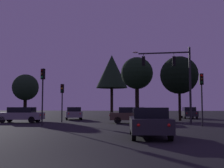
# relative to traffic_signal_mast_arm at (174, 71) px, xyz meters

# --- Properties ---
(ground_plane) EXTENTS (168.00, 168.00, 0.00)m
(ground_plane) POSITION_rel_traffic_signal_mast_arm_xyz_m (-4.66, 4.45, -4.90)
(ground_plane) COLOR black
(ground_plane) RESTS_ON ground
(traffic_signal_mast_arm) EXTENTS (5.44, 0.48, 7.14)m
(traffic_signal_mast_arm) POSITION_rel_traffic_signal_mast_arm_xyz_m (0.00, 0.00, 0.00)
(traffic_signal_mast_arm) COLOR #232326
(traffic_signal_mast_arm) RESTS_ON ground
(traffic_light_corner_left) EXTENTS (0.36, 0.39, 4.76)m
(traffic_light_corner_left) POSITION_rel_traffic_signal_mast_arm_xyz_m (-11.20, -4.21, -1.54)
(traffic_light_corner_left) COLOR #232326
(traffic_light_corner_left) RESTS_ON ground
(traffic_light_corner_right) EXTENTS (0.31, 0.36, 3.87)m
(traffic_light_corner_right) POSITION_rel_traffic_signal_mast_arm_xyz_m (-11.13, 0.91, -2.14)
(traffic_light_corner_right) COLOR #232326
(traffic_light_corner_right) RESTS_ON ground
(traffic_light_median) EXTENTS (0.30, 0.35, 4.23)m
(traffic_light_median) POSITION_rel_traffic_signal_mast_arm_xyz_m (1.86, -3.48, -1.90)
(traffic_light_median) COLOR #232326
(traffic_light_median) RESTS_ON ground
(car_nearside_lane) EXTENTS (2.30, 4.65, 1.52)m
(car_nearside_lane) POSITION_rel_traffic_signal_mast_arm_xyz_m (-2.32, -12.19, -4.10)
(car_nearside_lane) COLOR #232328
(car_nearside_lane) RESTS_ON ground
(car_crossing_left) EXTENTS (4.49, 2.13, 1.52)m
(car_crossing_left) POSITION_rel_traffic_signal_mast_arm_xyz_m (-3.93, 0.08, -4.10)
(car_crossing_left) COLOR #473828
(car_crossing_left) RESTS_ON ground
(car_crossing_right) EXTENTS (4.59, 2.10, 1.52)m
(car_crossing_right) POSITION_rel_traffic_signal_mast_arm_xyz_m (-14.98, -0.24, -4.10)
(car_crossing_right) COLOR gray
(car_crossing_right) RESTS_ON ground
(car_far_lane) EXTENTS (1.81, 4.61, 1.52)m
(car_far_lane) POSITION_rel_traffic_signal_mast_arm_xyz_m (2.88, 12.12, -4.10)
(car_far_lane) COLOR #232328
(car_far_lane) RESTS_ON ground
(car_parked_lot) EXTENTS (3.14, 4.70, 1.52)m
(car_parked_lot) POSITION_rel_traffic_signal_mast_arm_xyz_m (-11.56, 6.86, -4.10)
(car_parked_lot) COLOR gray
(car_parked_lot) RESTS_ON ground
(tree_behind_sign) EXTENTS (4.27, 4.27, 7.27)m
(tree_behind_sign) POSITION_rel_traffic_signal_mast_arm_xyz_m (1.03, 5.58, 0.23)
(tree_behind_sign) COLOR black
(tree_behind_sign) RESTS_ON ground
(tree_left_far) EXTENTS (3.55, 3.55, 5.97)m
(tree_left_far) POSITION_rel_traffic_signal_mast_arm_xyz_m (-19.00, 9.35, -0.73)
(tree_left_far) COLOR black
(tree_left_far) RESTS_ON ground
(tree_center_horizon) EXTENTS (4.08, 4.08, 7.88)m
(tree_center_horizon) POSITION_rel_traffic_signal_mast_arm_xyz_m (-3.89, 8.90, 0.88)
(tree_center_horizon) COLOR black
(tree_center_horizon) RESTS_ON ground
(tree_right_cluster) EXTENTS (4.71, 4.71, 9.38)m
(tree_right_cluster) POSITION_rel_traffic_signal_mast_arm_xyz_m (-7.94, 14.93, 1.96)
(tree_right_cluster) COLOR black
(tree_right_cluster) RESTS_ON ground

